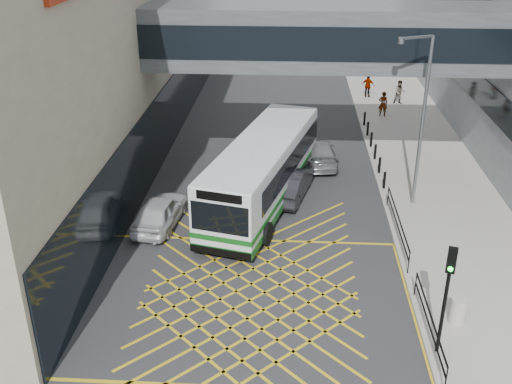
% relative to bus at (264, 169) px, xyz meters
% --- Properties ---
extents(ground, '(120.00, 120.00, 0.00)m').
position_rel_bus_xyz_m(ground, '(-0.11, -8.33, -1.77)').
color(ground, '#333335').
extents(skybridge, '(20.00, 4.10, 3.00)m').
position_rel_bus_xyz_m(skybridge, '(2.89, 3.67, 5.73)').
color(skybridge, '#464B50').
rests_on(skybridge, ground).
extents(pavement, '(6.00, 54.00, 0.16)m').
position_rel_bus_xyz_m(pavement, '(8.89, 6.67, -1.69)').
color(pavement, '#A8A39A').
rests_on(pavement, ground).
extents(box_junction, '(12.00, 9.00, 0.01)m').
position_rel_bus_xyz_m(box_junction, '(-0.11, -8.33, -1.77)').
color(box_junction, gold).
rests_on(box_junction, ground).
extents(bus, '(5.54, 12.11, 3.31)m').
position_rel_bus_xyz_m(bus, '(0.00, 0.00, 0.00)').
color(bus, white).
rests_on(bus, ground).
extents(car_white, '(2.42, 4.74, 1.45)m').
position_rel_bus_xyz_m(car_white, '(-4.61, -2.70, -1.05)').
color(car_white, silver).
rests_on(car_white, ground).
extents(car_dark, '(2.99, 5.25, 1.55)m').
position_rel_bus_xyz_m(car_dark, '(1.28, 0.79, -1.00)').
color(car_dark, black).
rests_on(car_dark, ground).
extents(car_silver, '(2.35, 4.66, 1.40)m').
position_rel_bus_xyz_m(car_silver, '(2.89, 5.21, -1.08)').
color(car_silver, gray).
rests_on(car_silver, ground).
extents(traffic_light, '(0.32, 0.48, 4.02)m').
position_rel_bus_xyz_m(traffic_light, '(6.20, -11.04, 1.00)').
color(traffic_light, black).
rests_on(traffic_light, pavement).
extents(street_lamp, '(1.76, 0.97, 8.13)m').
position_rel_bus_xyz_m(street_lamp, '(7.16, -0.02, 3.02)').
color(street_lamp, slate).
rests_on(street_lamp, pavement).
extents(litter_bin, '(0.56, 0.56, 0.97)m').
position_rel_bus_xyz_m(litter_bin, '(7.22, -9.35, -1.13)').
color(litter_bin, '#ADA89E').
rests_on(litter_bin, pavement).
extents(kerb_railings, '(0.05, 12.54, 1.00)m').
position_rel_bus_xyz_m(kerb_railings, '(6.04, -6.55, -0.90)').
color(kerb_railings, black).
rests_on(kerb_railings, pavement).
extents(bollards, '(0.14, 10.14, 0.90)m').
position_rel_bus_xyz_m(bollards, '(6.14, 6.67, -1.16)').
color(bollards, black).
rests_on(bollards, pavement).
extents(pedestrian_a, '(0.71, 0.52, 1.72)m').
position_rel_bus_xyz_m(pedestrian_a, '(7.58, 13.72, -0.75)').
color(pedestrian_a, gray).
rests_on(pedestrian_a, pavement).
extents(pedestrian_b, '(0.85, 0.50, 1.72)m').
position_rel_bus_xyz_m(pedestrian_b, '(9.18, 16.72, -0.75)').
color(pedestrian_b, gray).
rests_on(pedestrian_b, pavement).
extents(pedestrian_c, '(1.13, 0.84, 1.72)m').
position_rel_bus_xyz_m(pedestrian_c, '(7.04, 18.33, -0.75)').
color(pedestrian_c, gray).
rests_on(pedestrian_c, pavement).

